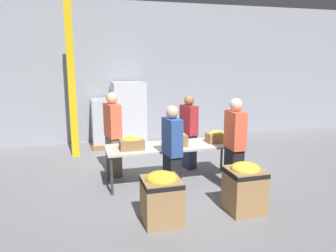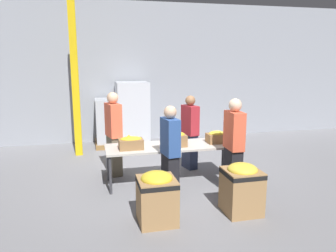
{
  "view_description": "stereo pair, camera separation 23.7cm",
  "coord_description": "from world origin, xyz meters",
  "views": [
    {
      "loc": [
        -1.74,
        -5.91,
        2.38
      ],
      "look_at": [
        -0.04,
        0.17,
        1.09
      ],
      "focal_mm": 35.0,
      "sensor_mm": 36.0,
      "label": 1
    },
    {
      "loc": [
        -1.51,
        -5.97,
        2.38
      ],
      "look_at": [
        -0.04,
        0.17,
        1.09
      ],
      "focal_mm": 35.0,
      "sensor_mm": 36.0,
      "label": 2
    }
  ],
  "objects": [
    {
      "name": "donation_bin_1",
      "position": [
        0.73,
        -1.56,
        0.43
      ],
      "size": [
        0.55,
        0.55,
        0.81
      ],
      "color": "#A37A4C",
      "rests_on": "ground_plane"
    },
    {
      "name": "pallet_stack_0",
      "position": [
        -0.37,
        3.09,
        0.87
      ],
      "size": [
        0.95,
        0.95,
        1.77
      ],
      "color": "olive",
      "rests_on": "ground_plane"
    },
    {
      "name": "wall_back",
      "position": [
        0.0,
        3.69,
        2.0
      ],
      "size": [
        16.0,
        0.08,
        4.0
      ],
      "color": "#9399A3",
      "rests_on": "ground_plane"
    },
    {
      "name": "volunteer_3",
      "position": [
        0.94,
        -0.77,
        0.85
      ],
      "size": [
        0.24,
        0.47,
        1.72
      ],
      "rotation": [
        0.0,
        0.0,
        1.54
      ],
      "color": "black",
      "rests_on": "ground_plane"
    },
    {
      "name": "banana_box_0",
      "position": [
        -0.81,
        -0.09,
        0.87
      ],
      "size": [
        0.44,
        0.31,
        0.25
      ],
      "color": "olive",
      "rests_on": "sorting_table"
    },
    {
      "name": "volunteer_2",
      "position": [
        -1.07,
        0.68,
        0.86
      ],
      "size": [
        0.33,
        0.51,
        1.74
      ],
      "rotation": [
        0.0,
        0.0,
        -1.34
      ],
      "color": "#6B604C",
      "rests_on": "ground_plane"
    },
    {
      "name": "banana_box_2",
      "position": [
        0.91,
        -0.02,
        0.87
      ],
      "size": [
        0.38,
        0.3,
        0.26
      ],
      "color": "olive",
      "rests_on": "sorting_table"
    },
    {
      "name": "volunteer_0",
      "position": [
        0.59,
        0.72,
        0.81
      ],
      "size": [
        0.32,
        0.47,
        1.62
      ],
      "rotation": [
        0.0,
        0.0,
        -1.33
      ],
      "color": "#2D3856",
      "rests_on": "ground_plane"
    },
    {
      "name": "support_pillar",
      "position": [
        -1.84,
        2.37,
        2.0
      ],
      "size": [
        0.17,
        0.17,
        4.0
      ],
      "color": "yellow",
      "rests_on": "ground_plane"
    },
    {
      "name": "ground_plane",
      "position": [
        0.0,
        0.0,
        0.0
      ],
      "size": [
        30.0,
        30.0,
        0.0
      ],
      "primitive_type": "plane",
      "color": "gray"
    },
    {
      "name": "sorting_table",
      "position": [
        0.0,
        0.0,
        0.7
      ],
      "size": [
        2.56,
        0.82,
        0.75
      ],
      "color": "beige",
      "rests_on": "ground_plane"
    },
    {
      "name": "volunteer_1",
      "position": [
        -0.21,
        -0.71,
        0.81
      ],
      "size": [
        0.27,
        0.46,
        1.62
      ],
      "rotation": [
        0.0,
        0.0,
        1.7
      ],
      "color": "black",
      "rests_on": "ground_plane"
    },
    {
      "name": "donation_bin_0",
      "position": [
        -0.62,
        -1.56,
        0.42
      ],
      "size": [
        0.55,
        0.55,
        0.78
      ],
      "color": "#A37A4C",
      "rests_on": "ground_plane"
    },
    {
      "name": "pallet_stack_1",
      "position": [
        -0.94,
        3.1,
        0.65
      ],
      "size": [
        0.95,
        0.95,
        1.31
      ],
      "color": "olive",
      "rests_on": "ground_plane"
    },
    {
      "name": "banana_box_1",
      "position": [
        0.04,
        -0.07,
        0.89
      ],
      "size": [
        0.42,
        0.33,
        0.28
      ],
      "color": "olive",
      "rests_on": "sorting_table"
    }
  ]
}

